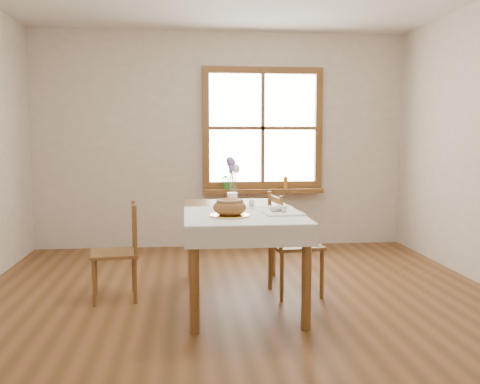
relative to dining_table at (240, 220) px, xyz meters
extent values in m
plane|color=brown|center=(0.00, -0.30, -0.66)|extent=(5.00, 5.00, 0.00)
cube|color=beige|center=(0.00, 2.20, 0.64)|extent=(4.50, 0.10, 2.60)
cube|color=beige|center=(0.00, -2.80, 0.64)|extent=(4.50, 0.10, 2.60)
cube|color=brown|center=(0.50, 2.16, 1.48)|extent=(1.46, 0.08, 0.08)
cube|color=brown|center=(0.50, 2.16, 0.10)|extent=(1.46, 0.08, 0.08)
cube|color=brown|center=(-0.19, 2.16, 0.79)|extent=(0.08, 0.08, 1.30)
cube|color=brown|center=(1.19, 2.16, 0.79)|extent=(0.08, 0.08, 1.30)
cube|color=brown|center=(0.50, 2.16, 0.79)|extent=(0.04, 0.06, 1.30)
cube|color=brown|center=(0.50, 2.16, 0.79)|extent=(1.30, 0.06, 0.04)
cube|color=white|center=(0.50, 2.19, 0.79)|extent=(1.30, 0.01, 1.30)
cube|color=brown|center=(0.50, 2.10, 0.03)|extent=(1.46, 0.20, 0.05)
cube|color=brown|center=(0.00, 0.00, 0.06)|extent=(0.90, 1.60, 0.05)
cylinder|color=brown|center=(-0.39, -0.74, -0.31)|extent=(0.07, 0.07, 0.70)
cylinder|color=brown|center=(0.39, -0.74, -0.31)|extent=(0.07, 0.07, 0.70)
cylinder|color=brown|center=(-0.39, 0.74, -0.31)|extent=(0.07, 0.07, 0.70)
cylinder|color=brown|center=(0.39, 0.74, -0.31)|extent=(0.07, 0.07, 0.70)
cube|color=white|center=(0.00, -0.30, 0.09)|extent=(0.91, 0.99, 0.01)
cylinder|color=white|center=(-0.12, -0.41, 0.10)|extent=(0.30, 0.30, 0.02)
ellipsoid|color=#A8703B|center=(-0.12, -0.41, 0.18)|extent=(0.25, 0.25, 0.14)
cube|color=white|center=(0.30, -0.32, 0.10)|extent=(0.31, 0.27, 0.01)
cylinder|color=white|center=(0.00, -0.04, 0.14)|extent=(0.06, 0.06, 0.09)
cylinder|color=white|center=(0.09, -0.02, 0.14)|extent=(0.05, 0.05, 0.09)
cylinder|color=white|center=(-0.03, 0.32, 0.14)|extent=(0.11, 0.11, 0.10)
imported|color=#357D32|center=(0.07, 2.10, 0.13)|extent=(0.25, 0.26, 0.17)
cylinder|color=#B17720|center=(0.78, 2.10, 0.13)|extent=(0.07, 0.07, 0.15)
camera|label=1|loc=(-0.44, -4.31, 0.69)|focal=40.00mm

